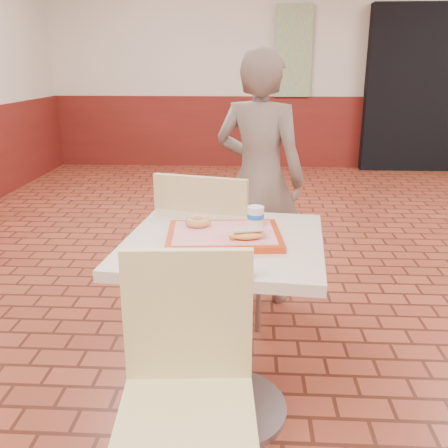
# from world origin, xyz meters

# --- Properties ---
(corridor_doorway) EXTENTS (1.60, 0.22, 2.20)m
(corridor_doorway) POSITION_xyz_m (1.20, 4.88, 1.10)
(corridor_doorway) COLOR black
(corridor_doorway) RESTS_ON ground
(promo_poster) EXTENTS (0.50, 0.03, 1.20)m
(promo_poster) POSITION_xyz_m (-0.60, 4.94, 1.60)
(promo_poster) COLOR gray
(promo_poster) RESTS_ON wainscot_band
(main_table) EXTENTS (0.76, 0.76, 0.80)m
(main_table) POSITION_xyz_m (-1.24, -0.44, 0.54)
(main_table) COLOR beige
(main_table) RESTS_ON ground
(chair_main_front) EXTENTS (0.45, 0.45, 0.91)m
(chair_main_front) POSITION_xyz_m (-1.33, -0.95, 0.51)
(chair_main_front) COLOR #D8C981
(chair_main_front) RESTS_ON ground
(chair_main_back) EXTENTS (0.54, 0.54, 0.97)m
(chair_main_back) POSITION_xyz_m (-1.34, 0.04, 0.54)
(chair_main_back) COLOR tan
(chair_main_back) RESTS_ON ground
(customer) EXTENTS (0.66, 0.55, 1.55)m
(customer) POSITION_xyz_m (-1.09, 0.72, 0.77)
(customer) COLOR #74645A
(customer) RESTS_ON ground
(serving_tray) EXTENTS (0.44, 0.34, 0.03)m
(serving_tray) POSITION_xyz_m (-1.24, -0.44, 0.82)
(serving_tray) COLOR #AF300D
(serving_tray) RESTS_ON main_table
(ring_donut) EXTENTS (0.14, 0.14, 0.03)m
(ring_donut) POSITION_xyz_m (-1.36, -0.36, 0.85)
(ring_donut) COLOR #C37F47
(ring_donut) RESTS_ON serving_tray
(long_john_donut) EXTENTS (0.14, 0.09, 0.04)m
(long_john_donut) POSITION_xyz_m (-1.16, -0.52, 0.85)
(long_john_donut) COLOR #E99C44
(long_john_donut) RESTS_ON serving_tray
(paper_cup) EXTENTS (0.07, 0.07, 0.08)m
(paper_cup) POSITION_xyz_m (-1.12, -0.37, 0.87)
(paper_cup) COLOR silver
(paper_cup) RESTS_ON serving_tray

